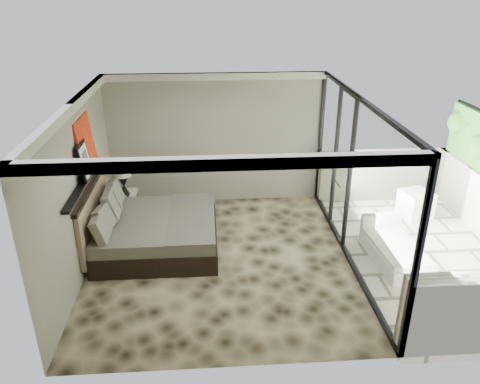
{
  "coord_description": "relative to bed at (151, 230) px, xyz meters",
  "views": [
    {
      "loc": [
        -0.16,
        -6.97,
        4.44
      ],
      "look_at": [
        0.37,
        0.4,
        1.11
      ],
      "focal_mm": 35.0,
      "sensor_mm": 36.0,
      "label": 1
    }
  ],
  "objects": [
    {
      "name": "ottoman",
      "position": [
        5.29,
        0.88,
        -0.08
      ],
      "size": [
        0.68,
        0.68,
        0.55
      ],
      "primitive_type": "cube",
      "rotation": [
        0.0,
        0.0,
        0.26
      ],
      "color": "white",
      "rests_on": "terrace_slab"
    },
    {
      "name": "back_wall",
      "position": [
        1.23,
        1.97,
        1.05
      ],
      "size": [
        4.5,
        0.02,
        2.8
      ],
      "primitive_type": "cube",
      "color": "gray",
      "rests_on": "floor"
    },
    {
      "name": "ceiling",
      "position": [
        1.23,
        -0.52,
        2.44
      ],
      "size": [
        4.5,
        5.0,
        0.02
      ],
      "primitive_type": "cube",
      "color": "silver",
      "rests_on": "back_wall"
    },
    {
      "name": "framed_print",
      "position": [
        -0.91,
        -0.31,
        1.47
      ],
      "size": [
        0.11,
        0.5,
        0.6
      ],
      "primitive_type": "cube",
      "rotation": [
        0.0,
        -0.14,
        0.0
      ],
      "color": "black",
      "rests_on": "picture_ledge"
    },
    {
      "name": "nightstand",
      "position": [
        -0.7,
        1.31,
        -0.08
      ],
      "size": [
        0.72,
        0.72,
        0.56
      ],
      "primitive_type": "cube",
      "rotation": [
        0.0,
        0.0,
        0.38
      ],
      "color": "black",
      "rests_on": "floor"
    },
    {
      "name": "table_lamp",
      "position": [
        -0.65,
        1.29,
        0.56
      ],
      "size": [
        0.34,
        0.34,
        0.62
      ],
      "color": "black",
      "rests_on": "nightstand"
    },
    {
      "name": "glass_wall",
      "position": [
        3.48,
        -0.52,
        1.05
      ],
      "size": [
        0.08,
        5.0,
        2.8
      ],
      "primitive_type": "cube",
      "color": "white",
      "rests_on": "floor"
    },
    {
      "name": "left_wall",
      "position": [
        -1.01,
        -0.52,
        1.05
      ],
      "size": [
        0.02,
        5.0,
        2.8
      ],
      "primitive_type": "cube",
      "color": "gray",
      "rests_on": "floor"
    },
    {
      "name": "bed",
      "position": [
        0.0,
        0.0,
        0.0
      ],
      "size": [
        2.19,
        2.11,
        1.21
      ],
      "color": "black",
      "rests_on": "floor"
    },
    {
      "name": "floor",
      "position": [
        1.23,
        -0.52,
        -0.35
      ],
      "size": [
        5.0,
        5.0,
        0.0
      ],
      "primitive_type": "plane",
      "color": "black",
      "rests_on": "ground"
    },
    {
      "name": "terrace_slab",
      "position": [
        4.98,
        -0.52,
        -0.41
      ],
      "size": [
        3.0,
        5.0,
        0.12
      ],
      "primitive_type": "cube",
      "color": "beige",
      "rests_on": "ground"
    },
    {
      "name": "picture_ledge",
      "position": [
        -0.95,
        -0.42,
        1.15
      ],
      "size": [
        0.12,
        2.2,
        0.05
      ],
      "primitive_type": "cube",
      "color": "black",
      "rests_on": "left_wall"
    },
    {
      "name": "abstract_canvas",
      "position": [
        -0.97,
        0.1,
        1.62
      ],
      "size": [
        0.13,
        0.9,
        0.9
      ],
      "primitive_type": "cube",
      "rotation": [
        0.0,
        -0.1,
        0.0
      ],
      "color": "#B0520F",
      "rests_on": "picture_ledge"
    },
    {
      "name": "lounger",
      "position": [
        4.24,
        -0.72,
        -0.17
      ],
      "size": [
        0.83,
        1.53,
        0.58
      ],
      "rotation": [
        0.0,
        0.0,
        0.07
      ],
      "color": "silver",
      "rests_on": "terrace_slab"
    }
  ]
}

